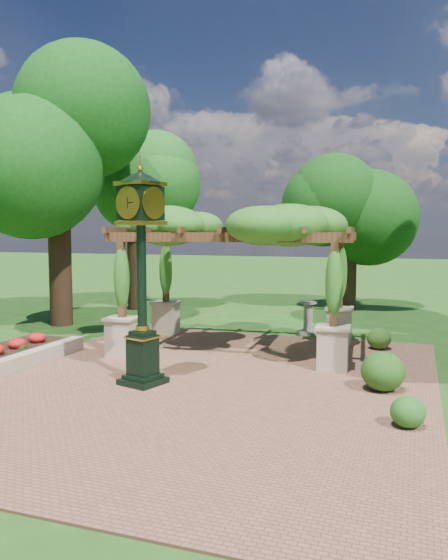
% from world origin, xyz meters
% --- Properties ---
extents(ground, '(120.00, 120.00, 0.00)m').
position_xyz_m(ground, '(0.00, 0.00, 0.00)').
color(ground, '#1E4714').
rests_on(ground, ground).
extents(brick_plaza, '(10.00, 12.00, 0.04)m').
position_xyz_m(brick_plaza, '(0.00, 1.00, 0.02)').
color(brick_plaza, brown).
rests_on(brick_plaza, ground).
extents(border_wall, '(0.35, 5.00, 0.40)m').
position_xyz_m(border_wall, '(-4.60, 0.50, 0.20)').
color(border_wall, '#C6B793').
rests_on(border_wall, ground).
extents(pedestal_clock, '(1.16, 1.16, 4.75)m').
position_xyz_m(pedestal_clock, '(-1.17, 0.43, 2.84)').
color(pedestal_clock, black).
rests_on(pedestal_clock, brick_plaza).
extents(pergola, '(6.78, 4.60, 4.06)m').
position_xyz_m(pergola, '(-0.33, 4.56, 3.33)').
color(pergola, tan).
rests_on(pergola, brick_plaza).
extents(sundial, '(0.63, 0.63, 1.07)m').
position_xyz_m(sundial, '(1.13, 7.67, 0.47)').
color(sundial, '#989890').
rests_on(sundial, ground).
extents(shrub_front, '(0.77, 0.77, 0.54)m').
position_xyz_m(shrub_front, '(4.39, -0.45, 0.31)').
color(shrub_front, '#1F5A19').
rests_on(shrub_front, brick_plaza).
extents(shrub_mid, '(1.22, 1.22, 0.83)m').
position_xyz_m(shrub_mid, '(3.85, 1.66, 0.45)').
color(shrub_mid, '#1F4B15').
rests_on(shrub_mid, brick_plaza).
extents(shrub_back, '(0.89, 0.89, 0.61)m').
position_xyz_m(shrub_back, '(3.51, 5.84, 0.34)').
color(shrub_back, '#2B5618').
rests_on(shrub_back, brick_plaza).
extents(tree_west_near, '(4.92, 4.92, 9.92)m').
position_xyz_m(tree_west_near, '(-7.63, 6.40, 6.80)').
color(tree_west_near, '#382116').
rests_on(tree_west_near, ground).
extents(tree_west_far, '(3.48, 3.48, 7.88)m').
position_xyz_m(tree_west_far, '(-7.06, 10.89, 5.38)').
color(tree_west_far, black).
rests_on(tree_west_far, ground).
extents(tree_north, '(3.88, 3.88, 7.09)m').
position_xyz_m(tree_north, '(1.67, 14.02, 4.85)').
color(tree_north, '#352315').
rests_on(tree_north, ground).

